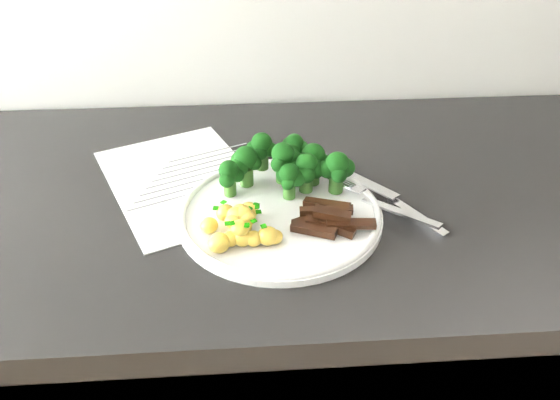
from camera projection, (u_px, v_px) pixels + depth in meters
name	position (u px, v px, depth m)	size (l,w,h in m)	color
counter	(327.00, 383.00, 1.09)	(2.43, 0.61, 0.91)	black
recipe_paper	(183.00, 180.00, 0.85)	(0.31, 0.35, 0.00)	white
plate	(280.00, 213.00, 0.77)	(0.28, 0.28, 0.02)	white
broccoli	(289.00, 163.00, 0.80)	(0.19, 0.11, 0.07)	#305F20
potatoes	(240.00, 226.00, 0.72)	(0.11, 0.09, 0.04)	gold
beef_strips	(327.00, 218.00, 0.74)	(0.11, 0.08, 0.03)	black
fork	(385.00, 204.00, 0.77)	(0.13, 0.14, 0.02)	silver
knife	(402.00, 208.00, 0.78)	(0.13, 0.18, 0.02)	silver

